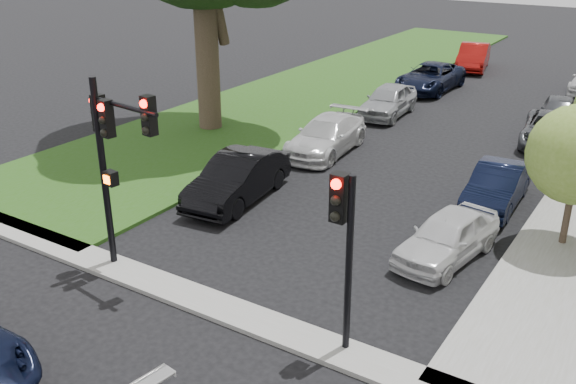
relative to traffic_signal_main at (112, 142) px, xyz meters
The scene contains 14 objects.
ground 5.39m from the traffic_signal_main, 33.33° to the right, with size 140.00×140.00×0.00m, color black.
grass_strip 22.75m from the traffic_signal_main, 104.44° to the left, with size 8.00×44.00×0.12m, color #224B0F.
sidewalk_cross 4.87m from the traffic_signal_main, ahead, with size 60.00×1.00×0.12m, color gray.
traffic_signal_main is the anchor object (origin of this frame).
traffic_signal_secondary 6.56m from the traffic_signal_main, ahead, with size 0.51×0.41×4.08m.
car_parked_0 9.18m from the traffic_signal_main, 36.21° to the left, with size 1.57×3.91×1.33m, color silver.
car_parked_1 12.22m from the traffic_signal_main, 53.02° to the left, with size 1.44×4.13×1.36m, color black.
car_parked_2 18.67m from the traffic_signal_main, 66.91° to the left, with size 2.15×4.67×1.30m, color #3F4247.
car_parked_3 21.53m from the traffic_signal_main, 71.06° to the left, with size 1.52×3.78×1.29m, color #3F4247.
car_parked_5 5.99m from the traffic_signal_main, 92.18° to the left, with size 1.64×4.72×1.55m, color black.
car_parked_6 11.46m from the traffic_signal_main, 90.56° to the left, with size 1.98×4.87×1.41m, color silver.
car_parked_7 17.59m from the traffic_signal_main, 90.85° to the left, with size 1.77×4.39×1.50m, color #999BA0.
car_parked_8 23.38m from the traffic_signal_main, 91.00° to the left, with size 2.45×5.32×1.48m, color black.
car_parked_9 30.06m from the traffic_signal_main, 90.27° to the left, with size 1.68×4.83×1.59m, color maroon.
Camera 1 is at (8.39, -8.13, 8.55)m, focal length 40.00 mm.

